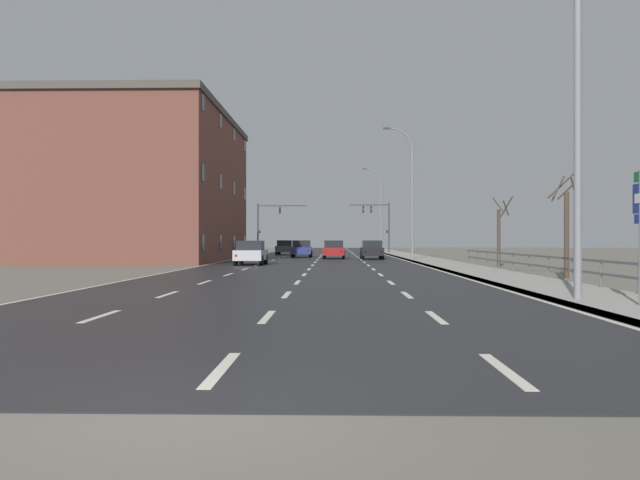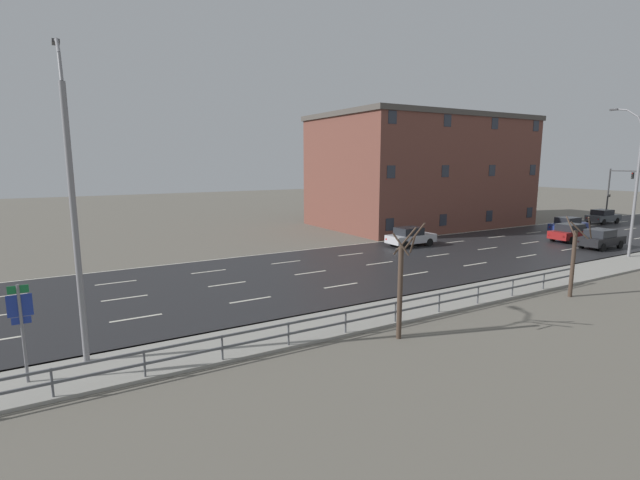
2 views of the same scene
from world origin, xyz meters
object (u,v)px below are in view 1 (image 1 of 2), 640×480
at_px(street_lamp_foreground, 571,92).
at_px(traffic_signal_right, 379,219).
at_px(car_mid_centre, 334,249).
at_px(car_far_right, 285,247).
at_px(street_lamp_midground, 410,195).
at_px(car_near_right, 302,249).
at_px(street_lamp_distant, 380,211).
at_px(car_near_left, 372,250).
at_px(traffic_signal_left, 267,220).
at_px(car_far_left, 251,253).
at_px(brick_building, 142,187).

bearing_deg(street_lamp_foreground, traffic_signal_right, 90.66).
height_order(car_mid_centre, car_far_right, same).
relative_size(street_lamp_midground, car_near_right, 2.59).
bearing_deg(street_lamp_distant, car_near_left, -95.14).
relative_size(car_near_right, car_far_right, 0.99).
relative_size(street_lamp_distant, traffic_signal_right, 1.85).
relative_size(traffic_signal_right, traffic_signal_left, 1.01).
height_order(traffic_signal_right, car_far_left, traffic_signal_right).
height_order(street_lamp_midground, car_far_right, street_lamp_midground).
height_order(traffic_signal_left, car_near_right, traffic_signal_left).
height_order(car_far_left, car_near_left, same).
xyz_separation_m(street_lamp_foreground, brick_building, (-21.47, 34.67, 0.46)).
bearing_deg(car_far_right, car_near_left, -60.17).
bearing_deg(car_mid_centre, car_far_right, 110.41).
xyz_separation_m(traffic_signal_right, car_far_right, (-10.69, -8.10, -3.36)).
relative_size(traffic_signal_right, car_far_right, 1.47).
bearing_deg(car_mid_centre, car_near_left, -18.36).
relative_size(street_lamp_foreground, brick_building, 0.50).
distance_m(car_near_left, brick_building, 19.33).
bearing_deg(car_far_right, car_far_left, -88.30).
height_order(car_far_left, car_mid_centre, same).
distance_m(street_lamp_distant, car_mid_centre, 32.83).
distance_m(street_lamp_midground, car_mid_centre, 8.17).
distance_m(street_lamp_foreground, traffic_signal_right, 60.97).
height_order(street_lamp_midground, brick_building, brick_building).
distance_m(street_lamp_distant, car_near_right, 29.28).
distance_m(street_lamp_distant, brick_building, 41.39).
bearing_deg(street_lamp_foreground, car_near_right, 102.02).
distance_m(street_lamp_midground, car_far_right, 21.62).
relative_size(street_lamp_distant, brick_building, 0.51).
bearing_deg(car_far_left, car_mid_centre, 68.52).
distance_m(street_lamp_foreground, traffic_signal_left, 62.55).
bearing_deg(street_lamp_distant, street_lamp_midground, -89.99).
xyz_separation_m(car_far_left, car_far_right, (0.03, 28.24, 0.00)).
distance_m(traffic_signal_left, car_near_left, 26.57).
bearing_deg(brick_building, street_lamp_foreground, -58.23).
bearing_deg(car_near_left, street_lamp_foreground, -85.93).
distance_m(street_lamp_midground, car_near_right, 12.64).
distance_m(street_lamp_midground, traffic_signal_left, 29.55).
xyz_separation_m(street_lamp_distant, brick_building, (-21.48, -35.37, 0.33)).
relative_size(car_far_right, brick_building, 0.19).
xyz_separation_m(traffic_signal_left, car_near_left, (11.22, -23.87, -3.22)).
bearing_deg(street_lamp_foreground, car_near_left, 94.57).
distance_m(traffic_signal_right, car_near_left, 24.25).
bearing_deg(car_near_right, traffic_signal_right, 65.09).
distance_m(traffic_signal_right, car_mid_centre, 23.69).
bearing_deg(traffic_signal_right, brick_building, -128.32).
distance_m(traffic_signal_left, car_far_right, 9.11).
bearing_deg(car_near_right, street_lamp_distant, 71.31).
relative_size(traffic_signal_left, car_near_left, 1.46).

